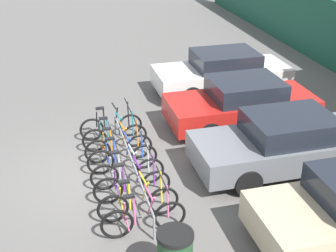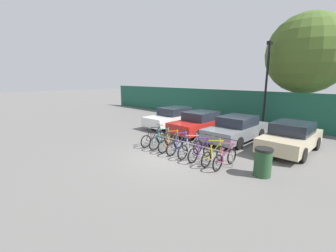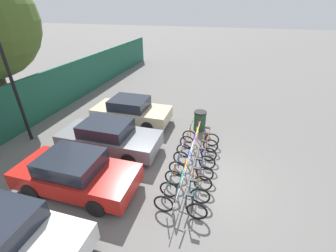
{
  "view_description": "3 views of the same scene",
  "coord_description": "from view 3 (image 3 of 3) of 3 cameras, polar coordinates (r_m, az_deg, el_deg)",
  "views": [
    {
      "loc": [
        9.59,
        -0.9,
        6.01
      ],
      "look_at": [
        -0.11,
        1.68,
        1.03
      ],
      "focal_mm": 50.0,
      "sensor_mm": 36.0,
      "label": 1
    },
    {
      "loc": [
        6.62,
        -6.95,
        3.44
      ],
      "look_at": [
        -1.1,
        0.88,
        1.09
      ],
      "focal_mm": 24.0,
      "sensor_mm": 36.0,
      "label": 2
    },
    {
      "loc": [
        -6.52,
        -0.43,
        5.84
      ],
      "look_at": [
        1.39,
        1.81,
        1.3
      ],
      "focal_mm": 24.0,
      "sensor_mm": 36.0,
      "label": 3
    }
  ],
  "objects": [
    {
      "name": "ground_plane",
      "position": [
        8.76,
        9.18,
        -13.36
      ],
      "size": [
        120.0,
        120.0,
        0.0
      ],
      "primitive_type": "plane",
      "color": "#605E5B"
    },
    {
      "name": "bike_rack",
      "position": [
        8.73,
        5.26,
        -9.0
      ],
      "size": [
        4.72,
        0.04,
        0.57
      ],
      "color": "gray",
      "rests_on": "ground"
    },
    {
      "name": "bicycle_black",
      "position": [
        7.29,
        3.05,
        -19.72
      ],
      "size": [
        0.68,
        1.71,
        1.05
      ],
      "rotation": [
        0.0,
        0.0,
        -0.02
      ],
      "color": "black",
      "rests_on": "ground"
    },
    {
      "name": "bicycle_teal",
      "position": [
        7.71,
        4.17,
        -16.28
      ],
      "size": [
        0.68,
        1.71,
        1.05
      ],
      "rotation": [
        0.0,
        0.0,
        -0.05
      ],
      "color": "black",
      "rests_on": "ground"
    },
    {
      "name": "bicycle_orange",
      "position": [
        8.15,
        5.09,
        -13.35
      ],
      "size": [
        0.68,
        1.71,
        1.05
      ],
      "rotation": [
        0.0,
        0.0,
        0.02
      ],
      "color": "black",
      "rests_on": "ground"
    },
    {
      "name": "bicycle_blue",
      "position": [
        8.54,
        5.8,
        -11.02
      ],
      "size": [
        0.68,
        1.71,
        1.05
      ],
      "rotation": [
        0.0,
        0.0,
        0.04
      ],
      "color": "black",
      "rests_on": "ground"
    },
    {
      "name": "bicycle_silver",
      "position": [
        9.07,
        6.6,
        -8.39
      ],
      "size": [
        0.68,
        1.71,
        1.05
      ],
      "rotation": [
        0.0,
        0.0,
        0.06
      ],
      "color": "black",
      "rests_on": "ground"
    },
    {
      "name": "bicycle_purple",
      "position": [
        9.51,
        7.18,
        -6.43
      ],
      "size": [
        0.68,
        1.71,
        1.05
      ],
      "rotation": [
        0.0,
        0.0,
        -0.06
      ],
      "color": "black",
      "rests_on": "ground"
    },
    {
      "name": "bicycle_yellow",
      "position": [
        10.05,
        7.8,
        -4.33
      ],
      "size": [
        0.68,
        1.71,
        1.05
      ],
      "rotation": [
        0.0,
        0.0,
        -0.02
      ],
      "color": "black",
      "rests_on": "ground"
    },
    {
      "name": "bicycle_pink",
      "position": [
        10.49,
        8.24,
        -2.84
      ],
      "size": [
        0.68,
        1.71,
        1.05
      ],
      "rotation": [
        0.0,
        0.0,
        0.02
      ],
      "color": "black",
      "rests_on": "ground"
    },
    {
      "name": "car_red",
      "position": [
        8.51,
        -22.37,
        -10.97
      ],
      "size": [
        1.91,
        4.21,
        1.4
      ],
      "color": "red",
      "rests_on": "ground"
    },
    {
      "name": "car_grey",
      "position": [
        10.15,
        -14.73,
        -2.66
      ],
      "size": [
        1.91,
        4.38,
        1.4
      ],
      "color": "slate",
      "rests_on": "ground"
    },
    {
      "name": "car_beige",
      "position": [
        12.34,
        -9.27,
        3.81
      ],
      "size": [
        1.91,
        4.13,
        1.4
      ],
      "color": "#C1B28E",
      "rests_on": "ground"
    },
    {
      "name": "lamp_post",
      "position": [
        11.72,
        -35.32,
        10.83
      ],
      "size": [
        0.24,
        0.44,
        5.76
      ],
      "color": "black",
      "rests_on": "ground"
    },
    {
      "name": "trash_bin",
      "position": [
        11.63,
        8.1,
        1.33
      ],
      "size": [
        0.63,
        0.63,
        1.03
      ],
      "color": "#234728",
      "rests_on": "ground"
    }
  ]
}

